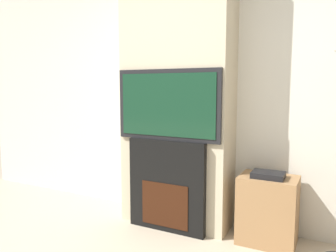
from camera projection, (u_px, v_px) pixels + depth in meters
wall_back at (187, 89)px, 3.40m from camera, size 6.00×0.06×2.70m
chimney_breast at (177, 89)px, 3.20m from camera, size 1.09×0.39×2.70m
fireplace at (168, 185)px, 3.13m from camera, size 0.78×0.15×0.88m
television at (168, 105)px, 3.04m from camera, size 1.05×0.07×0.66m
media_stand at (268, 209)px, 2.87m from camera, size 0.49×0.36×0.65m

